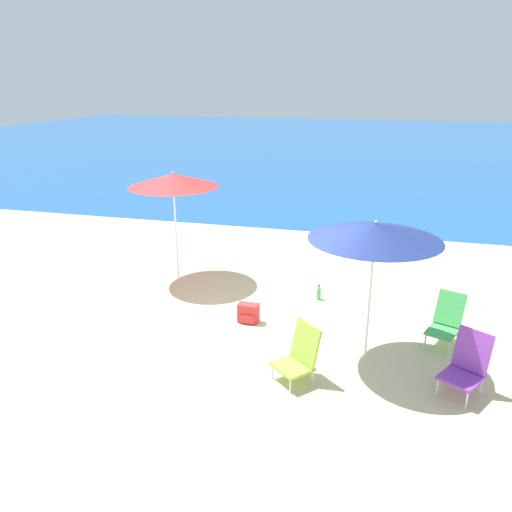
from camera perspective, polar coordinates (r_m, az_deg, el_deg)
ground_plane at (r=7.69m, az=-0.17°, el=-9.83°), size 60.00×60.00×0.00m
sea_water at (r=32.79m, az=11.68°, el=12.52°), size 60.00×40.00×0.01m
beach_umbrella_red at (r=9.65m, az=-9.46°, el=8.54°), size 1.71×1.71×2.15m
beach_umbrella_navy at (r=6.75m, az=13.46°, el=2.71°), size 1.78×1.78×2.04m
beach_chair_purple at (r=6.93m, az=22.95°, el=-11.29°), size 0.67×0.71×0.81m
beach_chair_lime at (r=6.70m, az=4.98°, el=-11.09°), size 0.69×0.69×0.77m
beach_chair_green at (r=8.01m, az=20.90°, el=-6.86°), size 0.60×0.72×0.78m
backpack_red at (r=8.22m, az=-0.88°, el=-6.57°), size 0.34×0.22×0.32m
water_bottle at (r=9.12m, az=7.17°, el=-4.30°), size 0.08×0.08×0.28m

